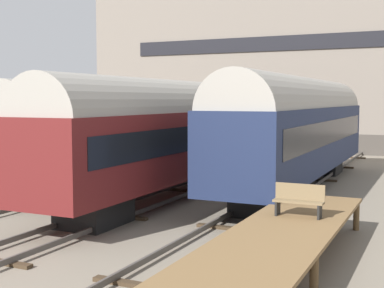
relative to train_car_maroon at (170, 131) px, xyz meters
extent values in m
plane|color=slate|center=(0.00, -7.37, -2.95)|extent=(200.00, 200.00, 0.00)
cube|color=#3D2D1E|center=(-4.61, -4.37, -2.90)|extent=(2.60, 0.24, 0.10)
cube|color=#3D2D1E|center=(-4.61, 1.63, -2.90)|extent=(2.60, 0.24, 0.10)
cube|color=#3D2D1E|center=(-4.61, 7.63, -2.90)|extent=(2.60, 0.24, 0.10)
cube|color=#3D2D1E|center=(-4.61, 13.63, -2.90)|extent=(2.60, 0.24, 0.10)
cube|color=#3D2D1E|center=(-4.61, 19.63, -2.90)|extent=(2.60, 0.24, 0.10)
cube|color=#4C4742|center=(-0.72, -7.37, -2.77)|extent=(0.08, 60.00, 0.16)
cube|color=#4C4742|center=(0.72, -7.37, -2.77)|extent=(0.08, 60.00, 0.16)
cube|color=#3D2D1E|center=(0.00, -4.37, -2.90)|extent=(2.60, 0.24, 0.10)
cube|color=#3D2D1E|center=(0.00, 1.63, -2.90)|extent=(2.60, 0.24, 0.10)
cube|color=#3D2D1E|center=(0.00, 7.63, -2.90)|extent=(2.60, 0.24, 0.10)
cube|color=#3D2D1E|center=(0.00, 13.63, -2.90)|extent=(2.60, 0.24, 0.10)
cube|color=#3D2D1E|center=(0.00, 19.63, -2.90)|extent=(2.60, 0.24, 0.10)
cube|color=#4C4742|center=(3.89, -7.37, -2.77)|extent=(0.08, 60.00, 0.16)
cube|color=#4C4742|center=(5.33, -7.37, -2.77)|extent=(0.08, 60.00, 0.16)
cube|color=#3D2D1E|center=(4.61, -10.37, -2.90)|extent=(2.60, 0.24, 0.10)
cube|color=#3D2D1E|center=(4.61, -4.37, -2.90)|extent=(2.60, 0.24, 0.10)
cube|color=#3D2D1E|center=(4.61, 1.63, -2.90)|extent=(2.60, 0.24, 0.10)
cube|color=#3D2D1E|center=(4.61, 7.63, -2.90)|extent=(2.60, 0.24, 0.10)
cube|color=#3D2D1E|center=(4.61, 13.63, -2.90)|extent=(2.60, 0.24, 0.10)
cube|color=#3D2D1E|center=(4.61, 19.63, -2.90)|extent=(2.60, 0.24, 0.10)
cube|color=black|center=(0.00, 5.69, -2.45)|extent=(1.80, 2.40, 1.00)
cube|color=black|center=(0.00, -5.69, -2.45)|extent=(1.80, 2.40, 1.00)
cube|color=#5B1919|center=(0.00, 0.00, -0.55)|extent=(2.90, 17.52, 2.80)
cube|color=black|center=(0.00, 0.00, -0.22)|extent=(2.94, 16.12, 1.01)
cylinder|color=gray|center=(0.00, 0.00, 0.85)|extent=(2.76, 17.17, 2.76)
cube|color=black|center=(-4.61, 7.22, -2.45)|extent=(1.80, 2.40, 1.00)
cube|color=black|center=(-4.61, -2.71, -2.45)|extent=(1.80, 2.40, 1.00)
cube|color=slate|center=(-4.61, 2.25, -0.60)|extent=(2.99, 15.27, 2.72)
cube|color=black|center=(-4.61, 2.25, -0.27)|extent=(3.03, 14.05, 0.98)
cylinder|color=gray|center=(-4.61, 2.25, 0.76)|extent=(2.84, 14.96, 2.84)
cube|color=black|center=(4.61, 10.68, -2.45)|extent=(1.80, 2.40, 1.00)
cube|color=black|center=(4.61, -1.46, -2.45)|extent=(1.80, 2.40, 1.00)
cube|color=#192342|center=(4.61, 4.61, -0.48)|extent=(3.03, 18.69, 2.95)
cube|color=black|center=(4.61, 4.61, -0.12)|extent=(3.07, 17.19, 1.06)
cylinder|color=gray|center=(4.61, 4.61, 1.00)|extent=(2.88, 18.31, 2.88)
cube|color=brown|center=(7.19, -9.21, -1.95)|extent=(2.52, 13.41, 0.10)
cylinder|color=brown|center=(6.08, -2.65, -2.48)|extent=(0.20, 0.20, 0.95)
cylinder|color=brown|center=(8.29, -2.65, -2.48)|extent=(0.20, 0.20, 0.95)
cylinder|color=brown|center=(6.08, -9.21, -2.48)|extent=(0.20, 0.20, 0.95)
cylinder|color=brown|center=(8.29, -9.21, -2.48)|extent=(0.20, 0.20, 0.95)
cube|color=brown|center=(7.18, -6.13, -1.47)|extent=(1.40, 0.40, 0.06)
cube|color=brown|center=(7.18, -5.96, -1.22)|extent=(1.40, 0.06, 0.45)
cube|color=black|center=(6.59, -6.13, -1.70)|extent=(0.06, 0.40, 0.40)
cube|color=black|center=(7.78, -6.13, -1.70)|extent=(0.06, 0.40, 0.40)
cube|color=#46403A|center=(-3.02, 28.26, -2.15)|extent=(32.45, 12.23, 1.61)
cube|color=slate|center=(-3.02, 28.26, 5.92)|extent=(32.45, 12.23, 14.52)
cube|color=black|center=(-3.02, 22.09, 5.92)|extent=(22.72, 0.10, 1.20)
camera|label=1|loc=(10.68, -20.74, 1.38)|focal=50.00mm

